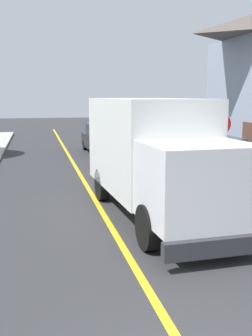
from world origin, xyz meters
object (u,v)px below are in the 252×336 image
(parked_car_near, at_px, (118,154))
(stop_sign, at_px, (221,135))
(parked_car_mid, at_px, (102,139))
(parked_van_across, at_px, (216,159))
(box_truck, at_px, (155,152))

(parked_car_near, height_order, stop_sign, stop_sign)
(parked_car_mid, distance_m, stop_sign, 10.25)
(parked_car_near, bearing_deg, parked_car_mid, 87.08)
(parked_van_across, distance_m, stop_sign, 1.50)
(parked_van_across, bearing_deg, parked_car_mid, 110.04)
(parked_car_mid, xyz_separation_m, parked_van_across, (3.20, -8.77, 0.00))
(parked_van_across, height_order, stop_sign, stop_sign)
(parked_car_mid, distance_m, parked_van_across, 9.33)
(stop_sign, bearing_deg, box_truck, -136.15)
(parked_car_near, relative_size, parked_car_mid, 0.99)
(box_truck, relative_size, parked_car_mid, 1.64)
(box_truck, height_order, parked_car_mid, box_truck)
(box_truck, distance_m, parked_car_mid, 13.18)
(box_truck, height_order, parked_car_near, box_truck)
(parked_car_mid, bearing_deg, box_truck, -92.66)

